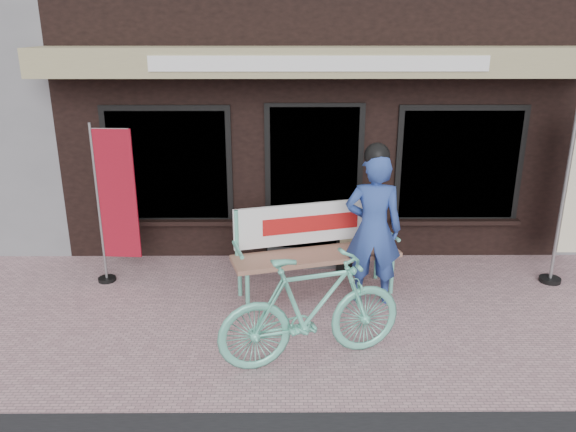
{
  "coord_description": "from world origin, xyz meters",
  "views": [
    {
      "loc": [
        -0.4,
        -5.54,
        3.17
      ],
      "look_at": [
        -0.36,
        0.7,
        1.05
      ],
      "focal_mm": 35.0,
      "sensor_mm": 36.0,
      "label": 1
    }
  ],
  "objects_px": {
    "person": "(373,226)",
    "bench": "(314,242)",
    "menu_stand": "(353,242)",
    "bicycle": "(311,309)",
    "nobori_red": "(115,203)"
  },
  "relations": [
    {
      "from": "bench",
      "to": "nobori_red",
      "type": "xyz_separation_m",
      "value": [
        -2.48,
        0.28,
        0.42
      ]
    },
    {
      "from": "person",
      "to": "menu_stand",
      "type": "height_order",
      "value": "person"
    },
    {
      "from": "bench",
      "to": "bicycle",
      "type": "height_order",
      "value": "bicycle"
    },
    {
      "from": "person",
      "to": "bicycle",
      "type": "height_order",
      "value": "person"
    },
    {
      "from": "bicycle",
      "to": "menu_stand",
      "type": "relative_size",
      "value": 2.2
    },
    {
      "from": "bench",
      "to": "nobori_red",
      "type": "relative_size",
      "value": 1.02
    },
    {
      "from": "person",
      "to": "bicycle",
      "type": "bearing_deg",
      "value": -114.89
    },
    {
      "from": "bicycle",
      "to": "nobori_red",
      "type": "xyz_separation_m",
      "value": [
        -2.38,
        1.83,
        0.51
      ]
    },
    {
      "from": "nobori_red",
      "to": "bicycle",
      "type": "bearing_deg",
      "value": -33.59
    },
    {
      "from": "nobori_red",
      "to": "menu_stand",
      "type": "height_order",
      "value": "nobori_red"
    },
    {
      "from": "person",
      "to": "bench",
      "type": "bearing_deg",
      "value": 165.67
    },
    {
      "from": "nobori_red",
      "to": "bench",
      "type": "bearing_deg",
      "value": -2.57
    },
    {
      "from": "bench",
      "to": "bicycle",
      "type": "xyz_separation_m",
      "value": [
        -0.1,
        -1.54,
        -0.09
      ]
    },
    {
      "from": "bench",
      "to": "menu_stand",
      "type": "bearing_deg",
      "value": 29.79
    },
    {
      "from": "nobori_red",
      "to": "person",
      "type": "bearing_deg",
      "value": -5.71
    }
  ]
}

